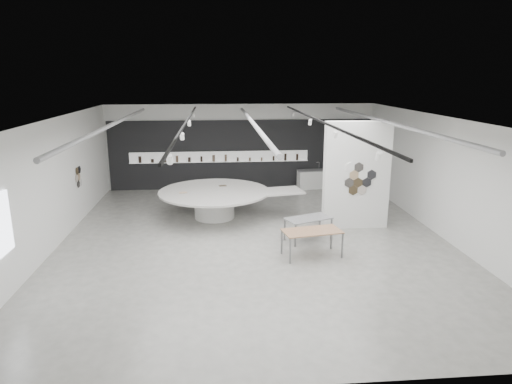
{
  "coord_description": "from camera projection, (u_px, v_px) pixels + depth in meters",
  "views": [
    {
      "loc": [
        -1.12,
        -13.48,
        5.04
      ],
      "look_at": [
        0.15,
        1.2,
        1.25
      ],
      "focal_mm": 32.0,
      "sensor_mm": 36.0,
      "label": 1
    }
  ],
  "objects": [
    {
      "name": "sample_table_stone",
      "position": [
        308.0,
        220.0,
        14.21
      ],
      "size": [
        1.58,
        1.2,
        0.73
      ],
      "rotation": [
        0.0,
        0.0,
        0.39
      ],
      "color": "gray",
      "rests_on": "ground"
    },
    {
      "name": "sample_table_wood",
      "position": [
        312.0,
        232.0,
        12.93
      ],
      "size": [
        1.76,
        1.1,
        0.77
      ],
      "rotation": [
        0.0,
        0.0,
        0.18
      ],
      "color": "#9C7150",
      "rests_on": "ground"
    },
    {
      "name": "display_island",
      "position": [
        217.0,
        200.0,
        16.47
      ],
      "size": [
        5.56,
        4.62,
        1.02
      ],
      "rotation": [
        0.0,
        0.0,
        0.17
      ],
      "color": "white",
      "rests_on": "ground"
    },
    {
      "name": "room",
      "position": [
        251.0,
        176.0,
        13.83
      ],
      "size": [
        12.02,
        14.02,
        3.82
      ],
      "color": "#9C9A93",
      "rests_on": "ground"
    },
    {
      "name": "back_wall_display",
      "position": [
        240.0,
        155.0,
        20.65
      ],
      "size": [
        11.8,
        0.27,
        3.1
      ],
      "color": "black",
      "rests_on": "ground"
    },
    {
      "name": "partition_column",
      "position": [
        357.0,
        176.0,
        15.16
      ],
      "size": [
        2.2,
        0.38,
        3.6
      ],
      "color": "white",
      "rests_on": "ground"
    },
    {
      "name": "kitchen_counter",
      "position": [
        314.0,
        179.0,
        20.84
      ],
      "size": [
        1.56,
        0.75,
        1.19
      ],
      "rotation": [
        0.0,
        0.0,
        0.11
      ],
      "color": "white",
      "rests_on": "ground"
    }
  ]
}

